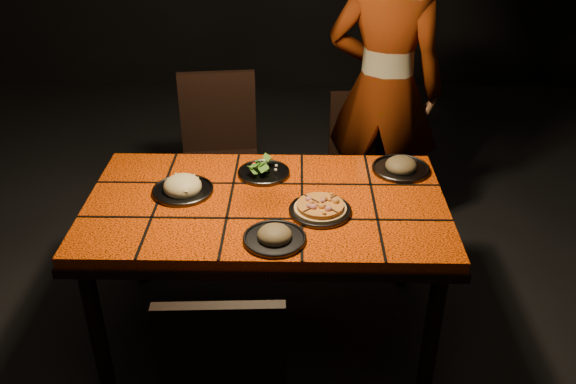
{
  "coord_description": "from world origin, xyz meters",
  "views": [
    {
      "loc": [
        0.14,
        -2.32,
        2.15
      ],
      "look_at": [
        0.1,
        -0.04,
        0.82
      ],
      "focal_mm": 38.0,
      "sensor_mm": 36.0,
      "label": 1
    }
  ],
  "objects_px": {
    "chair_far_right": "(363,155)",
    "diner": "(384,90)",
    "dining_table": "(266,215)",
    "chair_near": "(226,371)",
    "plate_pasta": "(183,188)",
    "plate_pizza": "(320,209)",
    "chair_far_left": "(220,147)"
  },
  "relations": [
    {
      "from": "chair_far_right",
      "to": "plate_pasta",
      "type": "height_order",
      "value": "chair_far_right"
    },
    {
      "from": "chair_far_right",
      "to": "plate_pasta",
      "type": "relative_size",
      "value": 3.08
    },
    {
      "from": "dining_table",
      "to": "diner",
      "type": "xyz_separation_m",
      "value": [
        0.63,
        0.96,
        0.24
      ]
    },
    {
      "from": "chair_far_right",
      "to": "diner",
      "type": "xyz_separation_m",
      "value": [
        0.09,
        -0.01,
        0.42
      ]
    },
    {
      "from": "chair_far_right",
      "to": "plate_pasta",
      "type": "xyz_separation_m",
      "value": [
        -0.91,
        -0.9,
        0.28
      ]
    },
    {
      "from": "dining_table",
      "to": "chair_far_left",
      "type": "relative_size",
      "value": 1.64
    },
    {
      "from": "chair_far_left",
      "to": "chair_near",
      "type": "bearing_deg",
      "value": -89.73
    },
    {
      "from": "dining_table",
      "to": "chair_far_left",
      "type": "xyz_separation_m",
      "value": [
        -0.32,
        0.91,
        -0.11
      ]
    },
    {
      "from": "plate_pizza",
      "to": "plate_pasta",
      "type": "bearing_deg",
      "value": 165.38
    },
    {
      "from": "dining_table",
      "to": "plate_pizza",
      "type": "xyz_separation_m",
      "value": [
        0.24,
        -0.1,
        0.1
      ]
    },
    {
      "from": "chair_far_right",
      "to": "diner",
      "type": "relative_size",
      "value": 0.47
    },
    {
      "from": "chair_far_left",
      "to": "plate_pasta",
      "type": "xyz_separation_m",
      "value": [
        -0.06,
        -0.84,
        0.21
      ]
    },
    {
      "from": "plate_pasta",
      "to": "chair_far_left",
      "type": "bearing_deg",
      "value": 85.91
    },
    {
      "from": "chair_near",
      "to": "diner",
      "type": "height_order",
      "value": "diner"
    },
    {
      "from": "diner",
      "to": "plate_pasta",
      "type": "height_order",
      "value": "diner"
    },
    {
      "from": "plate_pizza",
      "to": "plate_pasta",
      "type": "xyz_separation_m",
      "value": [
        -0.62,
        0.16,
        0.01
      ]
    },
    {
      "from": "plate_pizza",
      "to": "plate_pasta",
      "type": "height_order",
      "value": "plate_pasta"
    },
    {
      "from": "dining_table",
      "to": "chair_near",
      "type": "bearing_deg",
      "value": -97.44
    },
    {
      "from": "chair_far_left",
      "to": "diner",
      "type": "bearing_deg",
      "value": -4.0
    },
    {
      "from": "diner",
      "to": "dining_table",
      "type": "bearing_deg",
      "value": 73.36
    },
    {
      "from": "chair_far_left",
      "to": "plate_pasta",
      "type": "relative_size",
      "value": 3.54
    },
    {
      "from": "dining_table",
      "to": "chair_far_right",
      "type": "distance_m",
      "value": 1.12
    },
    {
      "from": "diner",
      "to": "plate_pizza",
      "type": "height_order",
      "value": "diner"
    },
    {
      "from": "chair_far_right",
      "to": "chair_near",
      "type": "bearing_deg",
      "value": -115.56
    },
    {
      "from": "chair_far_right",
      "to": "diner",
      "type": "distance_m",
      "value": 0.43
    },
    {
      "from": "dining_table",
      "to": "plate_pizza",
      "type": "distance_m",
      "value": 0.27
    },
    {
      "from": "chair_near",
      "to": "plate_pasta",
      "type": "relative_size",
      "value": 3.29
    },
    {
      "from": "dining_table",
      "to": "chair_near",
      "type": "distance_m",
      "value": 0.82
    },
    {
      "from": "chair_far_right",
      "to": "chair_far_left",
      "type": "bearing_deg",
      "value": 178.19
    },
    {
      "from": "dining_table",
      "to": "diner",
      "type": "relative_size",
      "value": 0.89
    },
    {
      "from": "plate_pasta",
      "to": "chair_near",
      "type": "bearing_deg",
      "value": -72.09
    },
    {
      "from": "chair_near",
      "to": "chair_far_left",
      "type": "relative_size",
      "value": 0.93
    }
  ]
}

